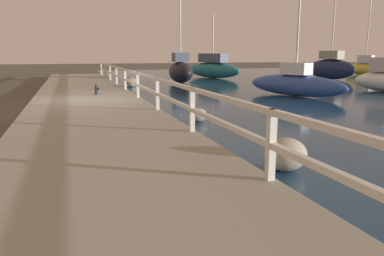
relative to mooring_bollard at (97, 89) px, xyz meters
The scene contains 13 objects.
ground_plane 1.62m from the mooring_bollard, 106.35° to the right, with size 120.00×120.00×0.00m, color #4C473D.
dock_walkway 1.58m from the mooring_bollard, 106.35° to the right, with size 3.82×36.00×0.27m.
railing 2.06m from the mooring_bollard, 47.05° to the right, with size 0.10×32.50×0.93m.
boulder_near_dock 6.59m from the mooring_bollard, 69.05° to the left, with size 0.39×0.35×0.30m.
boulder_downstream 6.02m from the mooring_bollard, 67.16° to the right, with size 0.52×0.46×0.39m.
boulder_far_strip 7.66m from the mooring_bollard, 71.25° to the left, with size 0.66×0.60×0.50m.
boulder_upstream 10.42m from the mooring_bollard, 77.60° to the right, with size 0.72×0.65×0.54m.
mooring_bollard is the anchor object (origin of this frame).
sailboat_black 10.10m from the mooring_bollard, 54.49° to the left, with size 1.40×3.15×7.60m.
sailboat_blue 8.55m from the mooring_bollard, ahead, with size 2.71×5.00×6.88m.
sailboat_navy 18.97m from the mooring_bollard, 24.69° to the left, with size 1.85×4.37×5.63m.
sailboat_yellow 26.26m from the mooring_bollard, 25.91° to the left, with size 2.34×3.48×7.16m.
sailboat_teal 15.45m from the mooring_bollard, 51.56° to the left, with size 3.07×5.90×4.74m.
Camera 1 is at (-0.57, -13.79, 1.87)m, focal length 35.00 mm.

